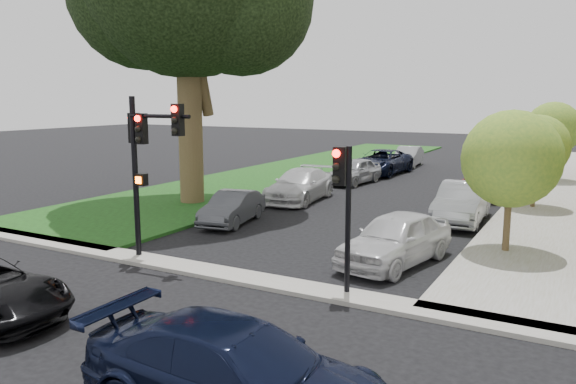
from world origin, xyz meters
The scene contains 19 objects.
ground centered at (0.00, 0.00, 0.00)m, with size 140.00×140.00×0.00m, color black.
grass_strip centered at (-9.00, 24.00, 0.06)m, with size 8.00×44.00×0.12m, color black.
sidewalk_right centered at (6.75, 24.00, 0.06)m, with size 3.50×44.00×0.12m, color gray.
sidewalk_cross centered at (0.00, 2.00, 0.06)m, with size 60.00×1.00×0.12m, color gray.
small_tree_a centered at (6.20, 8.28, 3.07)m, with size 3.08×3.08×4.61m.
small_tree_b centered at (6.20, 16.64, 2.82)m, with size 2.83×2.83×4.25m.
small_tree_c centered at (6.20, 26.27, 3.16)m, with size 3.16×3.16×4.74m.
traffic_signal_main centered at (-3.41, 2.23, 3.46)m, with size 2.45×0.63×5.02m.
traffic_signal_secondary centered at (3.11, 2.19, 2.66)m, with size 0.51×0.41×3.81m.
car_cross_far centered at (3.93, -3.77, 0.77)m, with size 2.15×5.28×1.53m, color black.
car_parked_0 centered at (3.43, 5.47, 0.79)m, with size 1.87×4.64×1.58m, color silver.
car_parked_1 centered at (3.97, 12.31, 0.80)m, with size 1.70×4.87×1.60m, color #999BA0.
car_parked_2 centered at (3.71, 18.99, 0.69)m, with size 2.30×4.99×1.39m, color maroon.
car_parked_3 centered at (3.51, 23.04, 0.65)m, with size 1.54×3.82×1.30m, color black.
car_parked_5 centered at (-4.00, 7.68, 0.64)m, with size 1.36×3.91×1.29m, color #3F4247.
car_parked_6 centered at (-3.98, 13.44, 0.76)m, with size 2.14×5.27×1.53m, color silver.
car_parked_7 centered at (-3.75, 19.85, 0.75)m, with size 1.76×4.39×1.49m, color #999BA0.
car_parked_8 centered at (-3.76, 24.51, 0.81)m, with size 2.67×5.79×1.61m, color black.
car_parked_9 centered at (-3.45, 29.49, 0.72)m, with size 1.52×4.37×1.44m, color #999BA0.
Camera 1 is at (8.49, -10.45, 4.97)m, focal length 35.00 mm.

